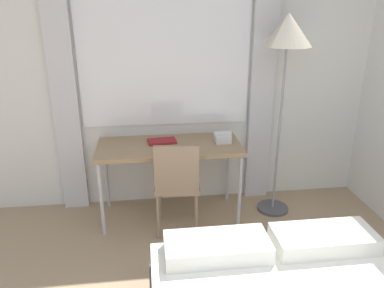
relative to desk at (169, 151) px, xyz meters
name	(u,v)px	position (x,y,z in m)	size (l,w,h in m)	color
wall_back_with_window	(188,74)	(0.22, 0.37, 0.66)	(4.62, 0.13, 2.70)	silver
desk	(169,151)	(0.00, 0.00, 0.00)	(1.35, 0.59, 0.76)	#937551
desk_chair	(177,181)	(0.04, -0.30, -0.17)	(0.44, 0.44, 0.90)	#8C7259
standing_lamp	(287,42)	(1.05, -0.02, 0.98)	(0.44, 0.44, 1.93)	#4C4C51
telephone	(223,137)	(0.51, 0.02, 0.10)	(0.17, 0.16, 0.10)	silver
book	(162,141)	(-0.06, 0.07, 0.07)	(0.28, 0.18, 0.02)	maroon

